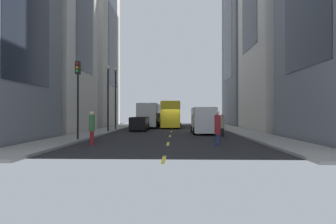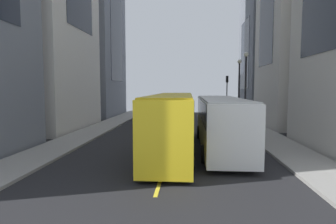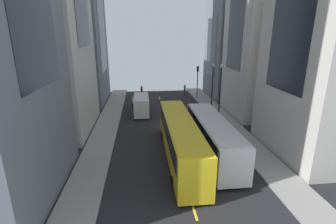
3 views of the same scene
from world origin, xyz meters
name	(u,v)px [view 2 (image 2 of 3)]	position (x,y,z in m)	size (l,w,h in m)	color
ground_plane	(176,131)	(0.00, 0.00, 0.00)	(41.87, 41.87, 0.00)	black
sidewalk_west	(258,131)	(-7.50, 0.00, 0.07)	(2.86, 44.00, 0.15)	gray
sidewalk_east	(97,130)	(7.50, 0.00, 0.07)	(2.86, 44.00, 0.15)	gray
lane_stripe_0	(181,112)	(0.00, -21.00, 0.01)	(0.16, 2.00, 0.01)	yellow
lane_stripe_1	(180,116)	(0.00, -15.00, 0.01)	(0.16, 2.00, 0.01)	yellow
lane_stripe_2	(179,120)	(0.00, -9.00, 0.01)	(0.16, 2.00, 0.01)	yellow
lane_stripe_3	(177,127)	(0.00, -3.00, 0.01)	(0.16, 2.00, 0.01)	yellow
lane_stripe_4	(174,137)	(0.00, 3.00, 0.01)	(0.16, 2.00, 0.01)	yellow
lane_stripe_5	(169,153)	(0.00, 9.00, 0.01)	(0.16, 2.00, 0.01)	yellow
lane_stripe_6	(158,188)	(0.00, 15.00, 0.01)	(0.16, 2.00, 0.01)	yellow
building_west_0	(277,55)	(-13.54, -15.34, 8.72)	(8.90, 10.04, 17.45)	slate
building_east_0	(84,38)	(13.89, -14.44, 11.20)	(9.60, 11.42, 22.39)	slate
city_bus_white	(220,118)	(-3.29, 7.34, 2.01)	(2.81, 12.16, 3.35)	silver
streetcar_yellow	(173,117)	(-0.19, 7.71, 2.13)	(2.70, 14.27, 3.59)	yellow
delivery_van_white	(150,110)	(3.22, -5.86, 1.51)	(2.25, 5.62, 2.58)	white
car_black_0	(214,120)	(-3.69, -1.69, 0.93)	(1.96, 4.40, 1.58)	black
pedestrian_crossing_mid	(212,108)	(-4.72, -15.99, 1.14)	(0.34, 0.34, 2.13)	maroon
pedestrian_waiting_curb	(160,108)	(3.11, -15.82, 1.12)	(0.38, 0.38, 2.13)	navy
pedestrian_walking_far	(143,112)	(4.53, -9.22, 1.02)	(0.38, 0.38, 1.95)	black
traffic_light_near_corner	(227,88)	(-6.48, -13.67, 4.03)	(0.32, 0.44, 5.55)	black
streetlamp_near	(239,85)	(-6.58, -4.80, 4.38)	(0.44, 0.44, 6.89)	black
streetlamp_far	(246,82)	(-6.58, -1.35, 4.56)	(0.44, 0.44, 7.22)	black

